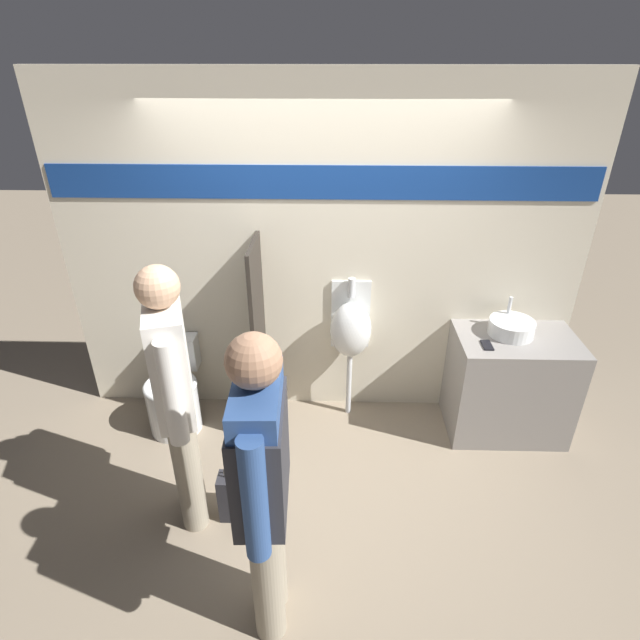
# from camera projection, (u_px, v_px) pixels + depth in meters

# --- Properties ---
(ground_plane) EXTENTS (16.00, 16.00, 0.00)m
(ground_plane) POSITION_uv_depth(u_px,v_px,m) (319.00, 445.00, 3.99)
(ground_plane) COLOR gray
(display_wall) EXTENTS (4.03, 0.07, 2.70)m
(display_wall) POSITION_uv_depth(u_px,v_px,m) (322.00, 258.00, 3.86)
(display_wall) COLOR beige
(display_wall) RESTS_ON ground_plane
(sink_counter) EXTENTS (0.91, 0.59, 0.86)m
(sink_counter) POSITION_uv_depth(u_px,v_px,m) (509.00, 384.00, 3.98)
(sink_counter) COLOR gray
(sink_counter) RESTS_ON ground_plane
(sink_basin) EXTENTS (0.34, 0.34, 0.26)m
(sink_basin) POSITION_uv_depth(u_px,v_px,m) (511.00, 327.00, 3.80)
(sink_basin) COLOR silver
(sink_basin) RESTS_ON sink_counter
(cell_phone) EXTENTS (0.07, 0.14, 0.01)m
(cell_phone) POSITION_uv_depth(u_px,v_px,m) (487.00, 345.00, 3.68)
(cell_phone) COLOR black
(cell_phone) RESTS_ON sink_counter
(divider_near_counter) EXTENTS (0.03, 0.53, 1.59)m
(divider_near_counter) POSITION_uv_depth(u_px,v_px,m) (259.00, 340.00, 3.88)
(divider_near_counter) COLOR #28231E
(divider_near_counter) RESTS_ON ground_plane
(urinal_near_counter) EXTENTS (0.33, 0.27, 1.23)m
(urinal_near_counter) POSITION_uv_depth(u_px,v_px,m) (351.00, 329.00, 3.98)
(urinal_near_counter) COLOR silver
(urinal_near_counter) RESTS_ON ground_plane
(toilet) EXTENTS (0.42, 0.59, 0.86)m
(toilet) POSITION_uv_depth(u_px,v_px,m) (174.00, 396.00, 4.08)
(toilet) COLOR silver
(toilet) RESTS_ON ground_plane
(person_in_vest) EXTENTS (0.24, 0.63, 1.81)m
(person_in_vest) POSITION_uv_depth(u_px,v_px,m) (262.00, 477.00, 2.30)
(person_in_vest) COLOR gray
(person_in_vest) RESTS_ON ground_plane
(person_with_lanyard) EXTENTS (0.33, 0.61, 1.81)m
(person_with_lanyard) POSITION_uv_depth(u_px,v_px,m) (176.00, 394.00, 2.93)
(person_with_lanyard) COLOR gray
(person_with_lanyard) RESTS_ON ground_plane
(shopping_bag) EXTENTS (0.25, 0.14, 0.47)m
(shopping_bag) POSITION_uv_depth(u_px,v_px,m) (238.00, 496.00, 3.30)
(shopping_bag) COLOR #232328
(shopping_bag) RESTS_ON ground_plane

